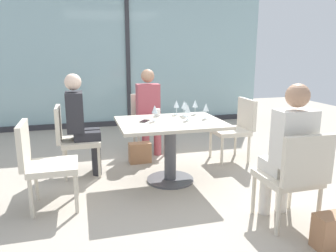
{
  "coord_description": "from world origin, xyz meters",
  "views": [
    {
      "loc": [
        -1.0,
        -3.54,
        1.52
      ],
      "look_at": [
        0.0,
        0.1,
        0.65
      ],
      "focal_mm": 34.86,
      "sensor_mm": 36.0,
      "label": 1
    }
  ],
  "objects_px": {
    "coffee_cup": "(157,112)",
    "handbag_1": "(140,153)",
    "wine_glass_0": "(188,109)",
    "person_front_right": "(289,147)",
    "wine_glass_3": "(206,108)",
    "chair_near_window": "(148,119)",
    "handbag_0": "(333,231)",
    "dining_table_main": "(170,137)",
    "chair_far_left": "(72,136)",
    "person_far_left": "(80,120)",
    "chair_side_end": "(42,160)",
    "cell_phone_on_table": "(145,121)",
    "wine_glass_4": "(176,104)",
    "wine_glass_6": "(186,106)",
    "wine_glass_5": "(155,110)",
    "wine_glass_2": "(195,104)",
    "chair_front_right": "(294,173)",
    "wine_glass_1": "(184,105)",
    "chair_far_right": "(236,126)",
    "person_near_window": "(149,107)"
  },
  "relations": [
    {
      "from": "coffee_cup",
      "to": "handbag_1",
      "type": "bearing_deg",
      "value": 111.34
    },
    {
      "from": "wine_glass_0",
      "to": "person_front_right",
      "type": "bearing_deg",
      "value": -66.03
    },
    {
      "from": "wine_glass_3",
      "to": "handbag_1",
      "type": "xyz_separation_m",
      "value": [
        -0.68,
        0.7,
        -0.72
      ]
    },
    {
      "from": "chair_near_window",
      "to": "handbag_0",
      "type": "height_order",
      "value": "chair_near_window"
    },
    {
      "from": "dining_table_main",
      "to": "chair_far_left",
      "type": "relative_size",
      "value": 1.38
    },
    {
      "from": "person_far_left",
      "to": "handbag_0",
      "type": "xyz_separation_m",
      "value": [
        1.86,
        -2.17,
        -0.56
      ]
    },
    {
      "from": "chair_side_end",
      "to": "chair_near_window",
      "type": "bearing_deg",
      "value": 49.83
    },
    {
      "from": "dining_table_main",
      "to": "cell_phone_on_table",
      "type": "xyz_separation_m",
      "value": [
        -0.29,
        0.06,
        0.19
      ]
    },
    {
      "from": "handbag_1",
      "to": "wine_glass_0",
      "type": "bearing_deg",
      "value": -61.04
    },
    {
      "from": "wine_glass_0",
      "to": "wine_glass_4",
      "type": "bearing_deg",
      "value": 94.08
    },
    {
      "from": "wine_glass_3",
      "to": "wine_glass_6",
      "type": "xyz_separation_m",
      "value": [
        -0.2,
        0.16,
        0.0
      ]
    },
    {
      "from": "wine_glass_5",
      "to": "wine_glass_2",
      "type": "bearing_deg",
      "value": 24.67
    },
    {
      "from": "chair_side_end",
      "to": "wine_glass_0",
      "type": "height_order",
      "value": "wine_glass_0"
    },
    {
      "from": "chair_front_right",
      "to": "cell_phone_on_table",
      "type": "xyz_separation_m",
      "value": [
        -1.03,
        1.36,
        0.24
      ]
    },
    {
      "from": "chair_far_left",
      "to": "wine_glass_5",
      "type": "relative_size",
      "value": 4.7
    },
    {
      "from": "handbag_0",
      "to": "handbag_1",
      "type": "xyz_separation_m",
      "value": [
        -1.09,
        2.4,
        0.0
      ]
    },
    {
      "from": "wine_glass_2",
      "to": "wine_glass_1",
      "type": "bearing_deg",
      "value": -167.91
    },
    {
      "from": "wine_glass_0",
      "to": "handbag_1",
      "type": "bearing_deg",
      "value": 120.89
    },
    {
      "from": "person_far_left",
      "to": "dining_table_main",
      "type": "bearing_deg",
      "value": -27.08
    },
    {
      "from": "person_front_right",
      "to": "cell_phone_on_table",
      "type": "bearing_deg",
      "value": 129.57
    },
    {
      "from": "wine_glass_0",
      "to": "chair_side_end",
      "type": "bearing_deg",
      "value": -167.66
    },
    {
      "from": "coffee_cup",
      "to": "cell_phone_on_table",
      "type": "bearing_deg",
      "value": -127.82
    },
    {
      "from": "chair_near_window",
      "to": "wine_glass_3",
      "type": "xyz_separation_m",
      "value": [
        0.45,
        -1.25,
        0.37
      ]
    },
    {
      "from": "chair_side_end",
      "to": "wine_glass_4",
      "type": "distance_m",
      "value": 1.76
    },
    {
      "from": "chair_far_right",
      "to": "person_near_window",
      "type": "xyz_separation_m",
      "value": [
        -1.11,
        0.67,
        0.2
      ]
    },
    {
      "from": "coffee_cup",
      "to": "handbag_0",
      "type": "xyz_separation_m",
      "value": [
        0.93,
        -2.0,
        -0.64
      ]
    },
    {
      "from": "dining_table_main",
      "to": "chair_far_right",
      "type": "distance_m",
      "value": 1.22
    },
    {
      "from": "person_near_window",
      "to": "wine_glass_4",
      "type": "xyz_separation_m",
      "value": [
        0.19,
        -0.81,
        0.16
      ]
    },
    {
      "from": "wine_glass_3",
      "to": "cell_phone_on_table",
      "type": "xyz_separation_m",
      "value": [
        -0.74,
        0.02,
        -0.13
      ]
    },
    {
      "from": "chair_far_left",
      "to": "chair_side_end",
      "type": "relative_size",
      "value": 1.0
    },
    {
      "from": "dining_table_main",
      "to": "chair_side_end",
      "type": "height_order",
      "value": "chair_side_end"
    },
    {
      "from": "chair_near_window",
      "to": "person_near_window",
      "type": "xyz_separation_m",
      "value": [
        -0.0,
        -0.11,
        0.2
      ]
    },
    {
      "from": "chair_side_end",
      "to": "wine_glass_5",
      "type": "height_order",
      "value": "wine_glass_5"
    },
    {
      "from": "wine_glass_6",
      "to": "wine_glass_0",
      "type": "bearing_deg",
      "value": -102.24
    },
    {
      "from": "chair_far_right",
      "to": "person_front_right",
      "type": "bearing_deg",
      "value": -102.27
    },
    {
      "from": "wine_glass_5",
      "to": "wine_glass_6",
      "type": "relative_size",
      "value": 1.0
    },
    {
      "from": "coffee_cup",
      "to": "cell_phone_on_table",
      "type": "relative_size",
      "value": 0.62
    },
    {
      "from": "chair_far_right",
      "to": "wine_glass_3",
      "type": "height_order",
      "value": "wine_glass_3"
    },
    {
      "from": "chair_near_window",
      "to": "wine_glass_5",
      "type": "bearing_deg",
      "value": -97.82
    },
    {
      "from": "wine_glass_0",
      "to": "person_near_window",
      "type": "bearing_deg",
      "value": 100.21
    },
    {
      "from": "wine_glass_0",
      "to": "wine_glass_3",
      "type": "bearing_deg",
      "value": 8.11
    },
    {
      "from": "chair_far_right",
      "to": "chair_side_end",
      "type": "xyz_separation_m",
      "value": [
        -2.49,
        -0.85,
        0.0
      ]
    },
    {
      "from": "chair_far_left",
      "to": "wine_glass_6",
      "type": "xyz_separation_m",
      "value": [
        1.36,
        -0.31,
        0.37
      ]
    },
    {
      "from": "chair_side_end",
      "to": "wine_glass_2",
      "type": "distance_m",
      "value": 1.96
    },
    {
      "from": "chair_far_right",
      "to": "handbag_0",
      "type": "bearing_deg",
      "value": -96.53
    },
    {
      "from": "cell_phone_on_table",
      "to": "dining_table_main",
      "type": "bearing_deg",
      "value": 21.81
    },
    {
      "from": "wine_glass_0",
      "to": "handbag_1",
      "type": "relative_size",
      "value": 0.62
    },
    {
      "from": "chair_far_right",
      "to": "wine_glass_0",
      "type": "distance_m",
      "value": 1.09
    },
    {
      "from": "person_far_left",
      "to": "wine_glass_6",
      "type": "relative_size",
      "value": 6.81
    },
    {
      "from": "dining_table_main",
      "to": "wine_glass_0",
      "type": "distance_m",
      "value": 0.38
    }
  ]
}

